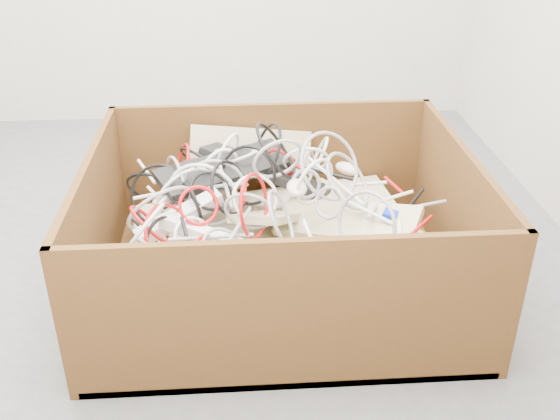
{
  "coord_description": "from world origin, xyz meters",
  "views": [
    {
      "loc": [
        0.15,
        -2.23,
        1.38
      ],
      "look_at": [
        0.28,
        -0.26,
        0.3
      ],
      "focal_mm": 41.32,
      "sensor_mm": 36.0,
      "label": 1
    }
  ],
  "objects": [
    {
      "name": "keyboard_pile",
      "position": [
        0.29,
        -0.25,
        0.27
      ],
      "size": [
        1.22,
        1.04,
        0.39
      ],
      "color": "#BDB485",
      "rests_on": "cardboard_box"
    },
    {
      "name": "power_strip_right",
      "position": [
        0.02,
        -0.47,
        0.34
      ],
      "size": [
        0.27,
        0.16,
        0.09
      ],
      "primitive_type": "cube",
      "rotation": [
        -0.1,
        0.17,
        -0.43
      ],
      "color": "white",
      "rests_on": "keyboard_pile"
    },
    {
      "name": "cable_tangle",
      "position": [
        0.12,
        -0.29,
        0.39
      ],
      "size": [
        1.17,
        0.9,
        0.47
      ],
      "color": "black",
      "rests_on": "keyboard_pile"
    },
    {
      "name": "power_strip_left",
      "position": [
        -0.06,
        -0.38,
        0.35
      ],
      "size": [
        0.3,
        0.19,
        0.13
      ],
      "primitive_type": "cube",
      "rotation": [
        0.14,
        -0.26,
        0.47
      ],
      "color": "white",
      "rests_on": "keyboard_pile"
    },
    {
      "name": "vga_plug",
      "position": [
        0.63,
        -0.42,
        0.36
      ],
      "size": [
        0.06,
        0.06,
        0.03
      ],
      "primitive_type": "cube",
      "rotation": [
        0.09,
        0.14,
        -0.44
      ],
      "color": "#0D23C4",
      "rests_on": "keyboard_pile"
    },
    {
      "name": "ground",
      "position": [
        0.0,
        0.0,
        0.0
      ],
      "size": [
        3.0,
        3.0,
        0.0
      ],
      "primitive_type": "plane",
      "color": "#505053",
      "rests_on": "ground"
    },
    {
      "name": "cardboard_box",
      "position": [
        0.26,
        -0.28,
        0.13
      ],
      "size": [
        1.29,
        1.08,
        0.53
      ],
      "color": "#422810",
      "rests_on": "ground"
    },
    {
      "name": "mice_scatter",
      "position": [
        0.22,
        -0.26,
        0.36
      ],
      "size": [
        0.79,
        0.78,
        0.19
      ],
      "color": "beige",
      "rests_on": "keyboard_pile"
    }
  ]
}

